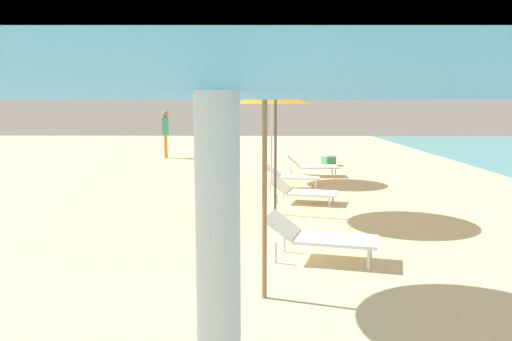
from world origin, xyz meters
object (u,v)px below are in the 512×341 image
(umbrella_fourth, at_px, (265,73))
(lounger_fourth_shoreside, at_px, (320,236))
(lounger_farthest_inland, at_px, (292,175))
(lounger_fifth_shoreside, at_px, (303,191))
(umbrella_fifth, at_px, (276,65))
(cooler_box, at_px, (329,160))
(person_walking_near, at_px, (165,129))
(lounger_farthest_shoreside, at_px, (311,165))
(umbrella_farthest, at_px, (272,97))

(umbrella_fourth, bearing_deg, lounger_fourth_shoreside, 61.39)
(lounger_fourth_shoreside, xyz_separation_m, lounger_farthest_inland, (-0.07, 5.53, 0.00))
(lounger_fifth_shoreside, bearing_deg, lounger_fourth_shoreside, -76.88)
(umbrella_fifth, xyz_separation_m, cooler_box, (1.88, 7.53, -2.46))
(person_walking_near, relative_size, cooler_box, 3.31)
(lounger_fifth_shoreside, bearing_deg, lounger_farthest_shoreside, 96.96)
(umbrella_fifth, bearing_deg, lounger_fourth_shoreside, -79.40)
(lounger_farthest_inland, bearing_deg, cooler_box, 79.06)
(umbrella_fourth, bearing_deg, cooler_box, 79.84)
(person_walking_near, bearing_deg, umbrella_fourth, 98.73)
(lounger_fifth_shoreside, relative_size, umbrella_farthest, 0.60)
(lounger_farthest_shoreside, xyz_separation_m, cooler_box, (0.81, 2.56, -0.13))
(umbrella_fourth, xyz_separation_m, cooler_box, (2.06, 11.52, -2.08))
(umbrella_farthest, distance_m, lounger_farthest_shoreside, 2.32)
(cooler_box, bearing_deg, lounger_farthest_inland, -107.01)
(umbrella_fifth, distance_m, person_walking_near, 10.64)
(lounger_fifth_shoreside, bearing_deg, umbrella_farthest, 115.69)
(umbrella_fourth, bearing_deg, umbrella_fifth, 87.34)
(lounger_farthest_inland, bearing_deg, umbrella_fifth, -92.74)
(umbrella_farthest, height_order, person_walking_near, umbrella_farthest)
(lounger_fifth_shoreside, bearing_deg, umbrella_fourth, -84.34)
(lounger_farthest_shoreside, height_order, lounger_farthest_inland, lounger_farthest_shoreside)
(umbrella_fourth, xyz_separation_m, umbrella_fifth, (0.19, 4.00, 0.38))
(umbrella_fifth, relative_size, person_walking_near, 1.71)
(person_walking_near, bearing_deg, umbrella_fifth, 105.31)
(umbrella_fourth, distance_m, person_walking_near, 14.32)
(lounger_fourth_shoreside, height_order, cooler_box, lounger_fourth_shoreside)
(umbrella_fourth, relative_size, cooler_box, 4.92)
(umbrella_fifth, relative_size, umbrella_farthest, 1.24)
(umbrella_farthest, bearing_deg, umbrella_fourth, -91.19)
(lounger_fifth_shoreside, distance_m, lounger_farthest_inland, 1.70)
(lounger_fourth_shoreside, xyz_separation_m, umbrella_fifth, (-0.51, 2.72, 2.31))
(lounger_fourth_shoreside, height_order, person_walking_near, person_walking_near)
(umbrella_fifth, height_order, lounger_farthest_inland, umbrella_fifth)
(umbrella_fourth, relative_size, person_walking_near, 1.48)
(lounger_fourth_shoreside, relative_size, umbrella_farthest, 0.63)
(umbrella_fourth, height_order, umbrella_farthest, umbrella_fourth)
(umbrella_fifth, distance_m, lounger_farthest_shoreside, 5.58)
(umbrella_fourth, relative_size, umbrella_farthest, 1.08)
(umbrella_fifth, height_order, lounger_farthest_shoreside, umbrella_fifth)
(lounger_farthest_inland, bearing_deg, lounger_farthest_shoreside, 79.77)
(lounger_farthest_inland, relative_size, cooler_box, 2.58)
(umbrella_farthest, xyz_separation_m, lounger_farthest_inland, (0.45, -1.25, -1.82))
(cooler_box, bearing_deg, lounger_farthest_shoreside, -107.61)
(lounger_fifth_shoreside, xyz_separation_m, lounger_farthest_inland, (-0.14, 1.69, 0.08))
(lounger_farthest_shoreside, bearing_deg, umbrella_fourth, -99.69)
(umbrella_fourth, xyz_separation_m, lounger_fourth_shoreside, (0.69, 1.27, -1.93))
(umbrella_fifth, bearing_deg, cooler_box, 75.98)
(umbrella_fourth, xyz_separation_m, person_walking_near, (-3.66, 13.79, -1.20))
(lounger_farthest_inland, bearing_deg, umbrella_fourth, -89.14)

